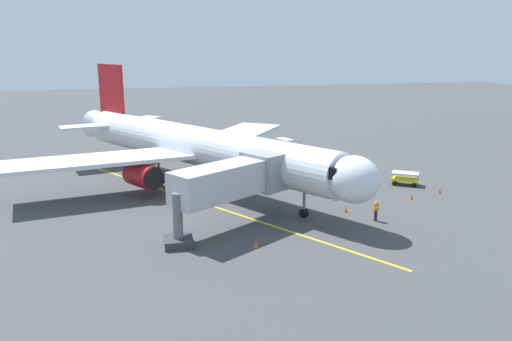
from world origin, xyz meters
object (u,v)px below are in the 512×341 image
at_px(airplane, 196,146).
at_px(safety_cone_wing_port, 256,244).
at_px(jet_bridge, 235,180).
at_px(ground_crew_marshaller, 376,210).
at_px(ground_crew_wing_walker, 308,184).
at_px(safety_cone_nose_left, 346,209).
at_px(ground_crew_loader, 231,155).
at_px(safety_cone_nose_right, 411,196).
at_px(baggage_cart_portside, 405,178).
at_px(safety_cone_wing_starboard, 440,191).
at_px(baggage_cart_near_nose, 284,143).

height_order(airplane, safety_cone_wing_port, airplane).
relative_size(jet_bridge, safety_cone_wing_port, 19.13).
relative_size(airplane, ground_crew_marshaller, 20.72).
distance_m(ground_crew_wing_walker, safety_cone_nose_left, 6.20).
bearing_deg(ground_crew_loader, safety_cone_wing_port, 84.51).
xyz_separation_m(airplane, safety_cone_nose_left, (-11.55, 10.98, -3.73)).
bearing_deg(safety_cone_nose_right, jet_bridge, 12.03).
height_order(baggage_cart_portside, safety_cone_wing_port, baggage_cart_portside).
height_order(ground_crew_loader, safety_cone_nose_right, ground_crew_loader).
height_order(jet_bridge, safety_cone_wing_starboard, jet_bridge).
bearing_deg(ground_crew_wing_walker, safety_cone_wing_port, 57.59).
bearing_deg(safety_cone_nose_left, jet_bridge, 8.06).
bearing_deg(ground_crew_marshaller, safety_cone_wing_starboard, -147.44).
distance_m(airplane, jet_bridge, 12.50).
bearing_deg(jet_bridge, safety_cone_wing_starboard, -166.96).
xyz_separation_m(jet_bridge, ground_crew_loader, (-3.14, -21.70, -2.88)).
relative_size(ground_crew_wing_walker, safety_cone_nose_right, 3.11).
xyz_separation_m(safety_cone_nose_right, safety_cone_wing_starboard, (-3.55, -1.13, 0.00)).
relative_size(safety_cone_nose_right, safety_cone_wing_port, 1.00).
bearing_deg(ground_crew_marshaller, safety_cone_nose_left, -58.83).
distance_m(ground_crew_marshaller, safety_cone_wing_starboard, 11.01).
xyz_separation_m(ground_crew_loader, safety_cone_nose_left, (-6.57, 20.33, -0.61)).
bearing_deg(ground_crew_wing_walker, ground_crew_marshaller, 109.43).
bearing_deg(airplane, safety_cone_wing_port, 98.21).
bearing_deg(safety_cone_wing_port, ground_crew_wing_walker, -122.41).
relative_size(safety_cone_wing_port, safety_cone_wing_starboard, 1.00).
xyz_separation_m(airplane, baggage_cart_portside, (-20.58, 4.11, -3.35)).
distance_m(ground_crew_marshaller, baggage_cart_portside, 12.03).
height_order(ground_crew_marshaller, ground_crew_loader, same).
height_order(jet_bridge, safety_cone_wing_port, jet_bridge).
distance_m(airplane, ground_crew_marshaller, 19.08).
xyz_separation_m(baggage_cart_portside, safety_cone_wing_port, (18.12, 12.89, -0.38)).
xyz_separation_m(safety_cone_wing_port, safety_cone_wing_starboard, (-19.90, -9.39, 0.00)).
relative_size(ground_crew_marshaller, safety_cone_wing_port, 3.11).
xyz_separation_m(jet_bridge, ground_crew_marshaller, (-11.25, 1.17, -2.88)).
distance_m(safety_cone_nose_right, safety_cone_wing_starboard, 3.73).
distance_m(jet_bridge, baggage_cart_portside, 20.71).
distance_m(ground_crew_wing_walker, safety_cone_wing_starboard, 12.57).
bearing_deg(baggage_cart_near_nose, airplane, 50.11).
bearing_deg(safety_cone_wing_starboard, safety_cone_wing_port, 25.26).
relative_size(airplane, safety_cone_wing_port, 64.41).
height_order(ground_crew_marshaller, safety_cone_wing_starboard, ground_crew_marshaller).
relative_size(baggage_cart_near_nose, safety_cone_nose_left, 5.30).
relative_size(ground_crew_loader, baggage_cart_portside, 0.58).
xyz_separation_m(ground_crew_marshaller, baggage_cart_near_nose, (-0.33, -29.58, -0.23)).
bearing_deg(ground_crew_marshaller, safety_cone_wing_port, 18.09).
distance_m(jet_bridge, ground_crew_wing_walker, 11.42).
relative_size(ground_crew_marshaller, baggage_cart_portside, 0.58).
bearing_deg(ground_crew_marshaller, baggage_cart_near_nose, -90.64).
xyz_separation_m(ground_crew_marshaller, safety_cone_nose_right, (-5.72, -4.78, -0.61)).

